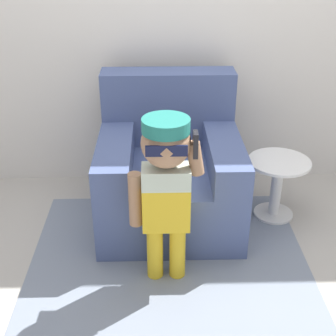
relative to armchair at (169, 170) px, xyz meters
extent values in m
plane|color=#ADA89E|center=(0.10, -0.18, -0.33)|extent=(10.00, 10.00, 0.00)
cube|color=silver|center=(0.10, 0.55, 0.97)|extent=(10.00, 0.05, 2.60)
cube|color=#475684|center=(0.00, -0.06, -0.13)|extent=(0.90, 0.95, 0.41)
cube|color=#475684|center=(0.00, 0.31, 0.34)|extent=(0.90, 0.22, 0.51)
cube|color=#475684|center=(-0.34, -0.17, 0.17)|extent=(0.21, 0.73, 0.19)
cube|color=#475684|center=(0.34, -0.17, 0.17)|extent=(0.21, 0.73, 0.19)
cylinder|color=gold|center=(-0.10, -0.66, -0.16)|extent=(0.09, 0.09, 0.34)
cylinder|color=gold|center=(0.03, -0.66, -0.16)|extent=(0.09, 0.09, 0.34)
cube|color=gold|center=(-0.04, -0.66, 0.14)|extent=(0.25, 0.14, 0.25)
cube|color=#B7C6B2|center=(-0.04, -0.66, 0.32)|extent=(0.25, 0.14, 0.11)
sphere|color=#997051|center=(-0.04, -0.66, 0.50)|extent=(0.25, 0.25, 0.25)
cylinder|color=#1E7066|center=(-0.04, -0.66, 0.60)|extent=(0.24, 0.24, 0.07)
cube|color=#1E7066|center=(-0.04, -0.54, 0.57)|extent=(0.14, 0.11, 0.01)
cube|color=#0F1433|center=(-0.04, -0.77, 0.52)|extent=(0.20, 0.01, 0.06)
cylinder|color=#997051|center=(-0.20, -0.66, 0.18)|extent=(0.07, 0.07, 0.31)
cylinder|color=#997051|center=(0.11, -0.66, 0.42)|extent=(0.10, 0.07, 0.18)
cube|color=black|center=(0.11, -0.68, 0.50)|extent=(0.02, 0.07, 0.13)
cylinder|color=white|center=(0.72, -0.05, -0.32)|extent=(0.27, 0.27, 0.02)
cylinder|color=white|center=(0.72, -0.05, -0.13)|extent=(0.07, 0.07, 0.40)
cylinder|color=white|center=(0.72, -0.05, 0.08)|extent=(0.41, 0.41, 0.02)
cube|color=gray|center=(-0.02, -0.48, -0.33)|extent=(1.65, 1.33, 0.01)
camera|label=1|loc=(-0.08, -2.75, 1.47)|focal=50.00mm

